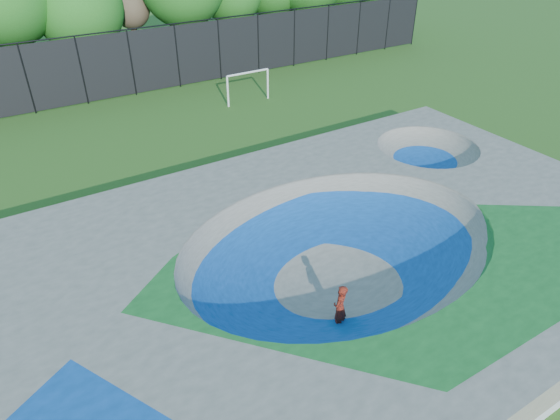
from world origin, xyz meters
The scene contains 6 objects.
ground centered at (0.00, 0.00, 0.00)m, with size 120.00×120.00×0.00m, color #285417.
skate_deck centered at (0.00, 0.00, 0.75)m, with size 22.00×14.00×1.50m, color gray.
skater centered at (-1.48, -1.90, 0.77)m, with size 0.56×0.37×1.54m, color red.
skateboard centered at (-1.48, -1.90, 0.03)m, with size 0.78×0.22×0.05m, color black.
soccer_goal centered at (5.41, 16.00, 1.31)m, with size 2.87×0.12×1.89m.
fence centered at (0.00, 21.00, 2.10)m, with size 48.09×0.09×4.04m.
Camera 1 is at (-8.53, -9.96, 10.76)m, focal length 32.00 mm.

